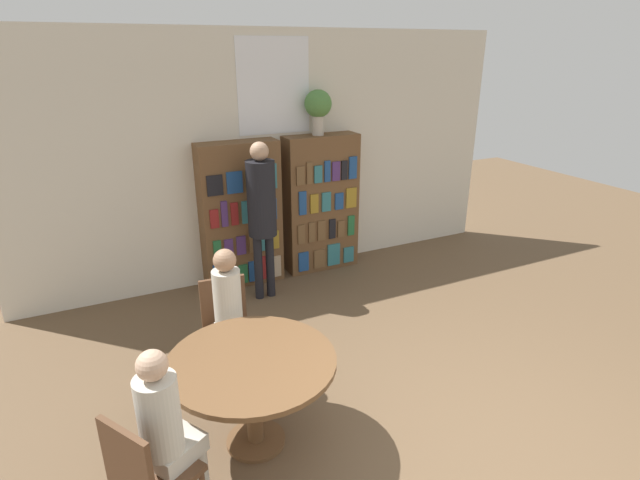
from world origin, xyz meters
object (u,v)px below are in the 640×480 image
Objects in this scene: bookshelf_left at (241,215)px; seated_reader_right at (168,427)px; chair_near_camera at (146,474)px; seated_reader_left at (229,312)px; bookshelf_right at (321,204)px; flower_vase at (318,106)px; reading_table at (252,373)px; chair_left_side at (227,323)px; librarian_standing at (262,205)px.

bookshelf_left reaches higher than seated_reader_right.
chair_near_camera is 0.72× the size of seated_reader_left.
bookshelf_right is at bearing 108.74° from chair_near_camera.
bookshelf_left is 2.08m from seated_reader_left.
flower_vase is at bearing -127.45° from seated_reader_left.
chair_near_camera is at bearing -130.08° from bookshelf_right.
seated_reader_right is at bearing -129.24° from bookshelf_right.
reading_table is 0.95m from chair_left_side.
flower_vase reaches higher than bookshelf_left.
reading_table is (-1.88, -2.70, -0.27)m from bookshelf_right.
chair_left_side is (-1.80, -1.76, -0.38)m from bookshelf_right.
reading_table is at bearing -124.81° from bookshelf_right.
bookshelf_right is 4.18m from chair_near_camera.
flower_vase is 2.98m from seated_reader_left.
reading_table is 0.76m from seated_reader_right.
reading_table is 0.96× the size of seated_reader_right.
bookshelf_left is 1.42× the size of seated_reader_right.
flower_vase is 0.60× the size of chair_left_side.
seated_reader_left is at bearing -132.97° from bookshelf_right.
bookshelf_right is 2.54m from chair_left_side.
chair_left_side is 0.49× the size of librarian_standing.
librarian_standing reaches higher than chair_near_camera.
bookshelf_right reaches higher than seated_reader_left.
flower_vase is 4.21m from seated_reader_right.
bookshelf_left is 1.62m from flower_vase.
seated_reader_right is (-2.48, -3.09, -1.41)m from flower_vase.
reading_table is at bearing -112.03° from librarian_standing.
chair_near_camera is (-2.68, -3.18, -0.38)m from bookshelf_right.
librarian_standing is (0.89, 2.20, 0.53)m from reading_table.
librarian_standing is at bearing -79.19° from bookshelf_left.
flower_vase is 2.96m from chair_left_side.
seated_reader_left is at bearing 90.00° from chair_left_side.
chair_left_side is at bearing -112.07° from bookshelf_left.
chair_near_camera is 0.49× the size of librarian_standing.
seated_reader_right is at bearing -120.69° from librarian_standing.
flower_vase is 0.60× the size of chair_near_camera.
seated_reader_left is 0.69× the size of librarian_standing.
librarian_standing reaches higher than bookshelf_right.
reading_table is 2.43m from librarian_standing.
seated_reader_right reaches higher than reading_table.
bookshelf_left is at bearing 122.19° from chair_near_camera.
librarian_standing is (0.81, 1.26, 0.63)m from chair_left_side.
bookshelf_left reaches higher than reading_table.
chair_near_camera is 3.23m from librarian_standing.
reading_table is at bearing -124.19° from flower_vase.
reading_table is (-0.79, -2.70, -0.26)m from bookshelf_left.
bookshelf_right is 3.99m from seated_reader_right.
chair_near_camera is at bearing 63.00° from chair_left_side.
bookshelf_right is at bearing 109.59° from seated_reader_right.
librarian_standing reaches higher than chair_left_side.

